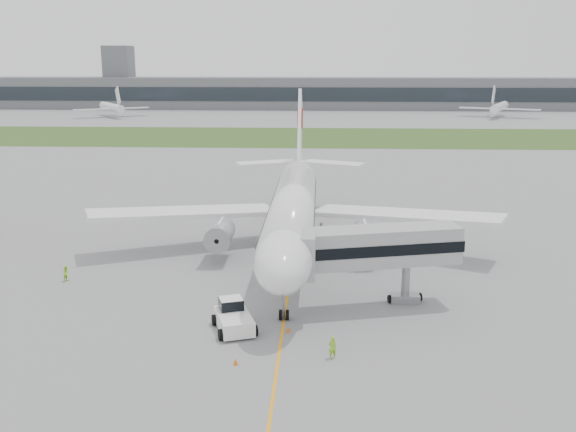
{
  "coord_description": "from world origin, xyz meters",
  "views": [
    {
      "loc": [
        2.93,
        -66.78,
        21.96
      ],
      "look_at": [
        -0.49,
        2.0,
        5.1
      ],
      "focal_mm": 40.0,
      "sensor_mm": 36.0,
      "label": 1
    }
  ],
  "objects_px": {
    "airliner": "(294,205)",
    "jet_bridge": "(364,248)",
    "pushback_tug": "(233,317)",
    "ground_crew_near": "(332,347)"
  },
  "relations": [
    {
      "from": "airliner",
      "to": "jet_bridge",
      "type": "bearing_deg",
      "value": -67.51
    },
    {
      "from": "airliner",
      "to": "jet_bridge",
      "type": "height_order",
      "value": "airliner"
    },
    {
      "from": "jet_bridge",
      "to": "airliner",
      "type": "bearing_deg",
      "value": 98.4
    },
    {
      "from": "airliner",
      "to": "jet_bridge",
      "type": "xyz_separation_m",
      "value": [
        6.99,
        -16.87,
        -0.02
      ]
    },
    {
      "from": "pushback_tug",
      "to": "ground_crew_near",
      "type": "relative_size",
      "value": 2.99
    },
    {
      "from": "jet_bridge",
      "to": "ground_crew_near",
      "type": "relative_size",
      "value": 9.18
    },
    {
      "from": "pushback_tug",
      "to": "airliner",
      "type": "bearing_deg",
      "value": 60.57
    },
    {
      "from": "pushback_tug",
      "to": "ground_crew_near",
      "type": "distance_m",
      "value": 9.58
    },
    {
      "from": "pushback_tug",
      "to": "ground_crew_near",
      "type": "height_order",
      "value": "pushback_tug"
    },
    {
      "from": "airliner",
      "to": "pushback_tug",
      "type": "distance_m",
      "value": 22.89
    }
  ]
}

